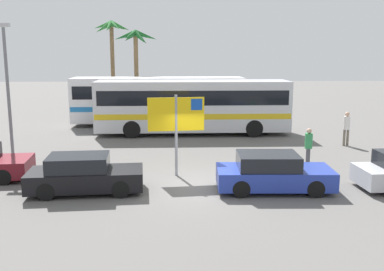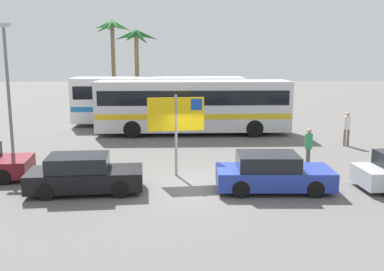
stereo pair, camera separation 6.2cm
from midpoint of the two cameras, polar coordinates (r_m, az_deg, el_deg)
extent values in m
plane|color=#605E5B|center=(16.14, 1.56, -6.56)|extent=(120.00, 120.00, 0.00)
cube|color=silver|center=(26.09, 0.19, 3.95)|extent=(11.32, 2.60, 2.90)
cube|color=black|center=(26.04, 0.19, 5.16)|extent=(10.87, 2.63, 0.84)
cube|color=gold|center=(26.16, 0.19, 2.85)|extent=(11.20, 2.63, 0.32)
cylinder|color=black|center=(27.78, 7.34, 1.73)|extent=(1.00, 0.28, 1.00)
cylinder|color=black|center=(25.50, 8.20, 0.90)|extent=(1.00, 0.28, 1.00)
cylinder|color=black|center=(27.52, -7.24, 1.64)|extent=(1.00, 0.28, 1.00)
cylinder|color=black|center=(25.21, -7.70, 0.81)|extent=(1.00, 0.28, 1.00)
cube|color=white|center=(29.59, -4.26, 4.72)|extent=(11.32, 2.60, 2.90)
cube|color=black|center=(29.54, -4.28, 5.79)|extent=(10.87, 2.63, 0.84)
cube|color=#1E70B7|center=(29.65, -4.25, 3.75)|extent=(11.20, 2.63, 0.32)
cylinder|color=black|center=(30.98, 2.35, 2.73)|extent=(1.00, 0.28, 1.00)
cylinder|color=black|center=(28.66, 2.72, 2.08)|extent=(1.00, 0.28, 1.00)
cylinder|color=black|center=(31.23, -10.60, 2.62)|extent=(1.00, 0.28, 1.00)
cylinder|color=black|center=(28.93, -11.28, 1.96)|extent=(1.00, 0.28, 1.00)
cylinder|color=gray|center=(17.11, -1.98, -0.04)|extent=(0.11, 0.11, 3.20)
cube|color=yellow|center=(16.98, -2.00, 2.78)|extent=(2.19, 0.28, 1.30)
cube|color=#1447A8|center=(17.03, 0.68, 4.07)|extent=(0.44, 0.11, 0.44)
cylinder|color=black|center=(17.65, 22.33, -4.84)|extent=(0.61, 0.18, 0.60)
cube|color=black|center=(15.73, -13.53, -5.48)|extent=(4.02, 1.93, 0.64)
cube|color=black|center=(15.61, -14.47, -3.44)|extent=(2.14, 1.66, 0.52)
cylinder|color=black|center=(16.39, -8.94, -5.32)|extent=(0.61, 0.20, 0.60)
cylinder|color=black|center=(14.95, -9.21, -6.91)|extent=(0.61, 0.20, 0.60)
cylinder|color=black|center=(16.69, -17.33, -5.39)|extent=(0.61, 0.20, 0.60)
cylinder|color=black|center=(15.28, -18.40, -6.94)|extent=(0.61, 0.20, 0.60)
cube|color=#23389E|center=(15.76, 10.71, -5.33)|extent=(4.08, 1.92, 0.64)
cube|color=black|center=(15.57, 9.91, -3.29)|extent=(2.15, 1.70, 0.52)
cylinder|color=black|center=(16.83, 14.37, -5.10)|extent=(0.61, 0.18, 0.60)
cylinder|color=black|center=(15.34, 15.85, -6.73)|extent=(0.61, 0.18, 0.60)
cylinder|color=black|center=(16.40, 5.87, -5.23)|extent=(0.61, 0.18, 0.60)
cylinder|color=black|center=(14.86, 6.49, -6.94)|extent=(0.61, 0.18, 0.60)
cylinder|color=black|center=(19.15, -21.87, -3.64)|extent=(0.61, 0.21, 0.60)
cylinder|color=black|center=(17.58, -23.23, -4.98)|extent=(0.61, 0.21, 0.60)
cylinder|color=#4C4C51|center=(19.21, 14.99, -2.86)|extent=(0.13, 0.13, 0.81)
cylinder|color=#4C4C51|center=(19.38, 14.86, -2.74)|extent=(0.13, 0.13, 0.81)
cylinder|color=#338E4C|center=(19.14, 15.03, -0.69)|extent=(0.32, 0.32, 0.64)
sphere|color=tan|center=(19.07, 15.09, 0.57)|extent=(0.22, 0.22, 0.22)
cylinder|color=#706656|center=(24.28, 19.68, -0.27)|extent=(0.13, 0.13, 0.87)
cylinder|color=#706656|center=(24.22, 19.28, -0.27)|extent=(0.13, 0.13, 0.87)
cylinder|color=silver|center=(24.12, 19.60, 1.55)|extent=(0.32, 0.32, 0.69)
sphere|color=tan|center=(24.06, 19.67, 2.63)|extent=(0.24, 0.24, 0.24)
cylinder|color=slate|center=(21.04, -22.64, 4.81)|extent=(0.14, 0.14, 5.86)
cube|color=#B2B2B7|center=(20.99, -23.25, 13.06)|extent=(0.56, 0.20, 0.16)
cylinder|color=brown|center=(36.22, -10.11, 8.41)|extent=(0.32, 0.32, 6.90)
cone|color=#2D7533|center=(36.12, -9.13, 13.78)|extent=(1.63, 0.55, 0.97)
cone|color=#2D7533|center=(36.79, -9.45, 13.81)|extent=(1.32, 1.55, 0.87)
cone|color=#2D7533|center=(36.98, -10.54, 13.73)|extent=(0.97, 1.66, 0.90)
cone|color=#2D7533|center=(36.58, -11.39, 13.80)|extent=(1.67, 0.88, 0.82)
cone|color=#2D7533|center=(35.95, -11.26, 13.57)|extent=(1.53, 1.26, 1.14)
cone|color=#2D7533|center=(35.59, -10.62, 13.70)|extent=(0.68, 1.63, 1.07)
cone|color=#2D7533|center=(35.59, -9.81, 13.84)|extent=(1.21, 1.60, 0.94)
cylinder|color=brown|center=(33.00, -7.09, 7.53)|extent=(0.32, 0.32, 6.03)
cone|color=#195623|center=(33.06, -5.83, 12.73)|extent=(1.74, 0.74, 0.89)
cone|color=#195623|center=(33.57, -6.49, 12.45)|extent=(1.20, 1.65, 1.14)
cone|color=#195623|center=(33.63, -7.90, 12.57)|extent=(1.35, 1.61, 0.98)
cone|color=#195623|center=(33.10, -8.57, 12.65)|extent=(1.71, 0.53, 0.91)
cone|color=#195623|center=(32.29, -7.86, 12.75)|extent=(1.05, 1.73, 0.88)
cone|color=#195623|center=(32.32, -6.64, 12.52)|extent=(1.21, 1.65, 1.14)
camera|label=1|loc=(0.03, -89.91, 0.02)|focal=41.04mm
camera|label=2|loc=(0.03, 90.09, -0.02)|focal=41.04mm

